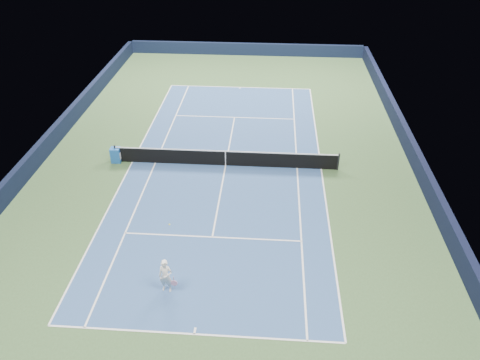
{
  "coord_description": "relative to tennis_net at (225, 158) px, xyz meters",
  "views": [
    {
      "loc": [
        2.47,
        -22.94,
        14.08
      ],
      "look_at": [
        1.05,
        -3.0,
        1.0
      ],
      "focal_mm": 35.0,
      "sensor_mm": 36.0,
      "label": 1
    }
  ],
  "objects": [
    {
      "name": "wall_left",
      "position": [
        -10.82,
        0.0,
        0.05
      ],
      "size": [
        0.35,
        40.0,
        1.1
      ],
      "primitive_type": "cube",
      "color": "black",
      "rests_on": "ground"
    },
    {
      "name": "sideline_singles_right",
      "position": [
        4.12,
        0.0,
        -0.5
      ],
      "size": [
        0.08,
        23.77,
        0.0
      ],
      "primitive_type": "cube",
      "color": "white",
      "rests_on": "ground"
    },
    {
      "name": "center_mark_far",
      "position": [
        0.0,
        11.73,
        -0.5
      ],
      "size": [
        0.08,
        0.3,
        0.0
      ],
      "primitive_type": "cube",
      "color": "white",
      "rests_on": "ground"
    },
    {
      "name": "baseline_far",
      "position": [
        0.0,
        11.88,
        -0.5
      ],
      "size": [
        10.97,
        0.08,
        0.0
      ],
      "primitive_type": "cube",
      "color": "white",
      "rests_on": "ground"
    },
    {
      "name": "service_line_far",
      "position": [
        0.0,
        6.4,
        -0.5
      ],
      "size": [
        8.23,
        0.08,
        0.0
      ],
      "primitive_type": "cube",
      "color": "white",
      "rests_on": "ground"
    },
    {
      "name": "sponsor_cube",
      "position": [
        -6.4,
        -0.02,
        -0.06
      ],
      "size": [
        0.6,
        0.52,
        0.9
      ],
      "color": "#1C59AD",
      "rests_on": "ground"
    },
    {
      "name": "sideline_doubles_left",
      "position": [
        -5.49,
        0.0,
        -0.5
      ],
      "size": [
        0.08,
        23.77,
        0.0
      ],
      "primitive_type": "cube",
      "color": "white",
      "rests_on": "ground"
    },
    {
      "name": "court_surface",
      "position": [
        0.0,
        0.0,
        -0.5
      ],
      "size": [
        10.97,
        23.77,
        0.01
      ],
      "primitive_type": "cube",
      "color": "#2D4C7E",
      "rests_on": "ground"
    },
    {
      "name": "sideline_singles_left",
      "position": [
        -4.12,
        0.0,
        -0.5
      ],
      "size": [
        0.08,
        23.77,
        0.0
      ],
      "primitive_type": "cube",
      "color": "white",
      "rests_on": "ground"
    },
    {
      "name": "tennis_player",
      "position": [
        -1.41,
        -9.8,
        0.27
      ],
      "size": [
        0.76,
        1.25,
        2.62
      ],
      "color": "white",
      "rests_on": "ground"
    },
    {
      "name": "ground",
      "position": [
        0.0,
        0.0,
        -0.5
      ],
      "size": [
        40.0,
        40.0,
        0.0
      ],
      "primitive_type": "plane",
      "color": "#35522C",
      "rests_on": "ground"
    },
    {
      "name": "tennis_net",
      "position": [
        0.0,
        0.0,
        0.0
      ],
      "size": [
        12.9,
        0.1,
        1.07
      ],
      "color": "black",
      "rests_on": "ground"
    },
    {
      "name": "wall_far",
      "position": [
        0.0,
        19.82,
        0.05
      ],
      "size": [
        22.0,
        0.35,
        1.1
      ],
      "primitive_type": "cube",
      "color": "#101832",
      "rests_on": "ground"
    },
    {
      "name": "wall_right",
      "position": [
        10.82,
        0.0,
        0.05
      ],
      "size": [
        0.35,
        40.0,
        1.1
      ],
      "primitive_type": "cube",
      "color": "black",
      "rests_on": "ground"
    },
    {
      "name": "sideline_doubles_right",
      "position": [
        5.49,
        0.0,
        -0.5
      ],
      "size": [
        0.08,
        23.77,
        0.0
      ],
      "primitive_type": "cube",
      "color": "white",
      "rests_on": "ground"
    },
    {
      "name": "center_mark_near",
      "position": [
        0.0,
        -11.73,
        -0.5
      ],
      "size": [
        0.08,
        0.3,
        0.0
      ],
      "primitive_type": "cube",
      "color": "white",
      "rests_on": "ground"
    },
    {
      "name": "baseline_near",
      "position": [
        0.0,
        -11.88,
        -0.5
      ],
      "size": [
        10.97,
        0.08,
        0.0
      ],
      "primitive_type": "cube",
      "color": "white",
      "rests_on": "ground"
    },
    {
      "name": "service_line_near",
      "position": [
        0.0,
        -6.4,
        -0.5
      ],
      "size": [
        8.23,
        0.08,
        0.0
      ],
      "primitive_type": "cube",
      "color": "white",
      "rests_on": "ground"
    },
    {
      "name": "center_service_line",
      "position": [
        0.0,
        0.0,
        -0.5
      ],
      "size": [
        0.08,
        12.8,
        0.0
      ],
      "primitive_type": "cube",
      "color": "white",
      "rests_on": "ground"
    }
  ]
}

